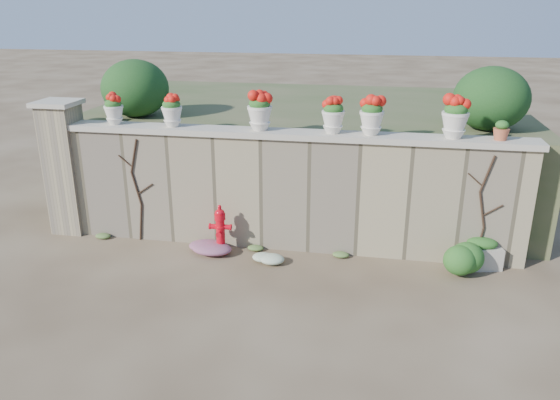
% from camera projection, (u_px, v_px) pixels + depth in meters
% --- Properties ---
extents(ground, '(80.00, 80.00, 0.00)m').
position_uv_depth(ground, '(266.00, 295.00, 8.15)').
color(ground, '#4A3825').
rests_on(ground, ground).
extents(stone_wall, '(8.00, 0.40, 2.00)m').
position_uv_depth(stone_wall, '(287.00, 193.00, 9.48)').
color(stone_wall, gray).
rests_on(stone_wall, ground).
extents(wall_cap, '(8.10, 0.52, 0.10)m').
position_uv_depth(wall_cap, '(287.00, 134.00, 9.12)').
color(wall_cap, '#BCB29F').
rests_on(wall_cap, stone_wall).
extents(gate_pillar, '(0.72, 0.72, 2.48)m').
position_uv_depth(gate_pillar, '(66.00, 167.00, 10.09)').
color(gate_pillar, gray).
rests_on(gate_pillar, ground).
extents(raised_fill, '(9.00, 6.00, 2.00)m').
position_uv_depth(raised_fill, '(310.00, 148.00, 12.43)').
color(raised_fill, '#384C23').
rests_on(raised_fill, ground).
extents(back_shrub_left, '(1.30, 1.30, 1.10)m').
position_uv_depth(back_shrub_left, '(135.00, 88.00, 10.60)').
color(back_shrub_left, '#143814').
rests_on(back_shrub_left, raised_fill).
extents(back_shrub_right, '(1.30, 1.30, 1.10)m').
position_uv_depth(back_shrub_right, '(491.00, 98.00, 9.48)').
color(back_shrub_right, '#143814').
rests_on(back_shrub_right, raised_fill).
extents(vine_left, '(0.60, 0.04, 1.91)m').
position_uv_depth(vine_left, '(137.00, 189.00, 9.73)').
color(vine_left, black).
rests_on(vine_left, ground).
extents(vine_right, '(0.60, 0.04, 1.91)m').
position_uv_depth(vine_right, '(483.00, 210.00, 8.73)').
color(vine_right, black).
rests_on(vine_right, ground).
extents(fire_hydrant, '(0.38, 0.27, 0.88)m').
position_uv_depth(fire_hydrant, '(220.00, 229.00, 9.39)').
color(fire_hydrant, red).
rests_on(fire_hydrant, ground).
extents(planter_box, '(0.70, 0.49, 0.53)m').
position_uv_depth(planter_box, '(481.00, 254.00, 8.95)').
color(planter_box, '#BCB29F').
rests_on(planter_box, ground).
extents(green_shrub, '(0.69, 0.62, 0.65)m').
position_uv_depth(green_shrub, '(465.00, 257.00, 8.65)').
color(green_shrub, '#1E5119').
rests_on(green_shrub, ground).
extents(magenta_clump, '(0.94, 0.62, 0.25)m').
position_uv_depth(magenta_clump, '(216.00, 248.00, 9.44)').
color(magenta_clump, '#B92592').
rests_on(magenta_clump, ground).
extents(white_flowers, '(0.53, 0.43, 0.19)m').
position_uv_depth(white_flowers, '(269.00, 259.00, 9.10)').
color(white_flowers, white).
rests_on(white_flowers, ground).
extents(urn_pot_0, '(0.34, 0.34, 0.53)m').
position_uv_depth(urn_pot_0, '(114.00, 110.00, 9.53)').
color(urn_pot_0, silver).
rests_on(urn_pot_0, wall_cap).
extents(urn_pot_1, '(0.35, 0.35, 0.56)m').
position_uv_depth(urn_pot_1, '(172.00, 111.00, 9.34)').
color(urn_pot_1, silver).
rests_on(urn_pot_1, wall_cap).
extents(urn_pot_2, '(0.42, 0.42, 0.65)m').
position_uv_depth(urn_pot_2, '(260.00, 111.00, 9.07)').
color(urn_pot_2, silver).
rests_on(urn_pot_2, wall_cap).
extents(urn_pot_3, '(0.38, 0.38, 0.59)m').
position_uv_depth(urn_pot_3, '(333.00, 115.00, 8.87)').
color(urn_pot_3, silver).
rests_on(urn_pot_3, wall_cap).
extents(urn_pot_4, '(0.39, 0.39, 0.62)m').
position_uv_depth(urn_pot_4, '(372.00, 116.00, 8.76)').
color(urn_pot_4, silver).
rests_on(urn_pot_4, wall_cap).
extents(urn_pot_5, '(0.42, 0.42, 0.66)m').
position_uv_depth(urn_pot_5, '(455.00, 118.00, 8.53)').
color(urn_pot_5, silver).
rests_on(urn_pot_5, wall_cap).
extents(terracotta_pot, '(0.25, 0.25, 0.30)m').
position_uv_depth(terracotta_pot, '(501.00, 131.00, 8.48)').
color(terracotta_pot, '#B05535').
rests_on(terracotta_pot, wall_cap).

